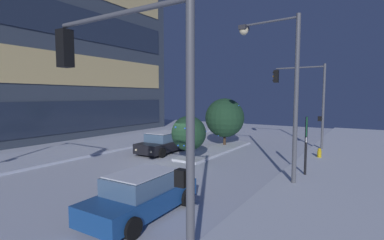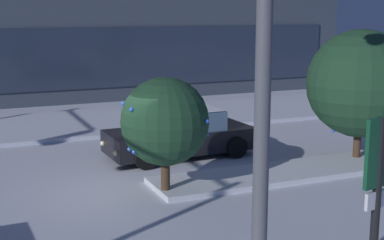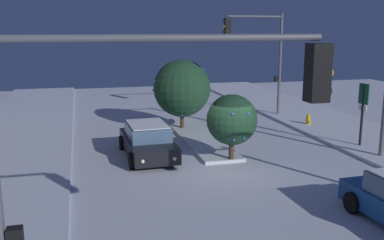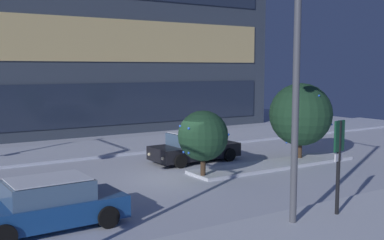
{
  "view_description": "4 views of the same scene",
  "coord_description": "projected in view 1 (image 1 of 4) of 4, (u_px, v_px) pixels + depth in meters",
  "views": [
    {
      "loc": [
        -13.55,
        -9.89,
        4.09
      ],
      "look_at": [
        4.02,
        1.28,
        2.33
      ],
      "focal_mm": 26.52,
      "sensor_mm": 36.0,
      "label": 1
    },
    {
      "loc": [
        -3.79,
        -12.84,
        4.46
      ],
      "look_at": [
        2.67,
        2.18,
        1.23
      ],
      "focal_mm": 52.54,
      "sensor_mm": 36.0,
      "label": 2
    },
    {
      "loc": [
        -15.9,
        5.54,
        5.56
      ],
      "look_at": [
        3.95,
        0.36,
        1.23
      ],
      "focal_mm": 40.68,
      "sensor_mm": 36.0,
      "label": 3
    },
    {
      "loc": [
        -10.1,
        -16.8,
        4.66
      ],
      "look_at": [
        1.79,
        1.89,
        2.21
      ],
      "focal_mm": 44.13,
      "sensor_mm": 36.0,
      "label": 4
    }
  ],
  "objects": [
    {
      "name": "car_far",
      "position": [
        164.0,
        143.0,
        20.55
      ],
      "size": [
        4.62,
        2.23,
        1.49
      ],
      "rotation": [
        0.0,
        0.0,
        3.18
      ],
      "color": "black",
      "rests_on": "ground"
    },
    {
      "name": "curb_strip_near",
      "position": [
        334.0,
        188.0,
        12.4
      ],
      "size": [
        52.0,
        5.2,
        0.14
      ],
      "primitive_type": "cube",
      "color": "silver",
      "rests_on": "ground"
    },
    {
      "name": "fire_hydrant",
      "position": [
        319.0,
        154.0,
        18.34
      ],
      "size": [
        0.48,
        0.26,
        0.74
      ],
      "color": "gold",
      "rests_on": "ground"
    },
    {
      "name": "median_strip",
      "position": [
        217.0,
        150.0,
        21.21
      ],
      "size": [
        9.0,
        1.8,
        0.14
      ],
      "primitive_type": "cube",
      "color": "silver",
      "rests_on": "ground"
    },
    {
      "name": "street_lamp_arched",
      "position": [
        279.0,
        76.0,
        13.03
      ],
      "size": [
        0.61,
        2.95,
        7.69
      ],
      "rotation": [
        0.0,
        0.0,
        1.49
      ],
      "color": "#565960",
      "rests_on": "ground"
    },
    {
      "name": "curb_strip_far",
      "position": [
        83.0,
        149.0,
        21.64
      ],
      "size": [
        52.0,
        5.2,
        0.14
      ],
      "primitive_type": "cube",
      "color": "silver",
      "rests_on": "ground"
    },
    {
      "name": "traffic_light_corner_near_left",
      "position": [
        130.0,
        90.0,
        6.49
      ],
      "size": [
        0.32,
        4.42,
        6.18
      ],
      "rotation": [
        0.0,
        0.0,
        1.57
      ],
      "color": "#565960",
      "rests_on": "ground"
    },
    {
      "name": "decorated_tree_left_of_median",
      "position": [
        189.0,
        133.0,
        17.26
      ],
      "size": [
        2.13,
        2.13,
        2.9
      ],
      "color": "#473323",
      "rests_on": "ground"
    },
    {
      "name": "ground",
      "position": [
        174.0,
        164.0,
        17.03
      ],
      "size": [
        52.0,
        52.0,
        0.0
      ],
      "primitive_type": "plane",
      "color": "silver"
    },
    {
      "name": "decorated_tree_median",
      "position": [
        225.0,
        118.0,
        22.87
      ],
      "size": [
        3.14,
        3.21,
        3.92
      ],
      "color": "#473323",
      "rests_on": "ground"
    },
    {
      "name": "parking_info_sign",
      "position": [
        306.0,
        139.0,
        14.16
      ],
      "size": [
        0.55,
        0.18,
        3.07
      ],
      "rotation": [
        0.0,
        0.0,
        1.78
      ],
      "color": "black",
      "rests_on": "ground"
    },
    {
      "name": "car_near",
      "position": [
        142.0,
        195.0,
        9.76
      ],
      "size": [
        4.52,
        2.12,
        1.49
      ],
      "rotation": [
        0.0,
        0.0,
        0.02
      ],
      "color": "#19478C",
      "rests_on": "ground"
    },
    {
      "name": "traffic_light_corner_near_right",
      "position": [
        304.0,
        92.0,
        21.72
      ],
      "size": [
        0.32,
        3.93,
        6.48
      ],
      "rotation": [
        0.0,
        0.0,
        1.57
      ],
      "color": "#565960",
      "rests_on": "ground"
    }
  ]
}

